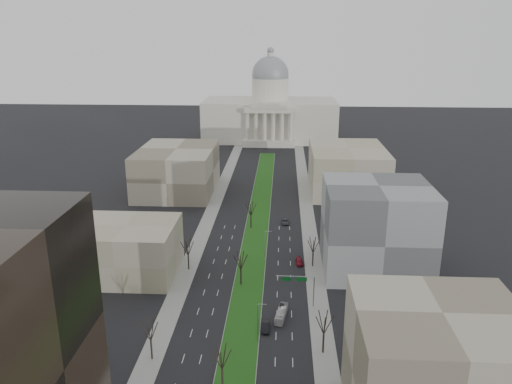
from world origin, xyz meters
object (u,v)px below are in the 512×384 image
(car_grey_far, at_px, (285,222))
(car_black, at_px, (266,326))
(car_red, at_px, (299,262))
(box_van, at_px, (281,314))

(car_grey_far, bearing_deg, car_black, -97.04)
(car_red, bearing_deg, box_van, -104.15)
(car_red, xyz_separation_m, car_grey_far, (-3.99, 31.49, 0.03))
(car_grey_far, height_order, box_van, box_van)
(car_grey_far, bearing_deg, car_red, -86.02)
(car_black, xyz_separation_m, car_grey_far, (4.31, 64.98, -0.11))
(car_black, bearing_deg, car_red, 76.30)
(car_black, relative_size, car_grey_far, 0.97)
(car_red, height_order, car_grey_far, car_grey_far)
(car_red, distance_m, box_van, 29.03)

